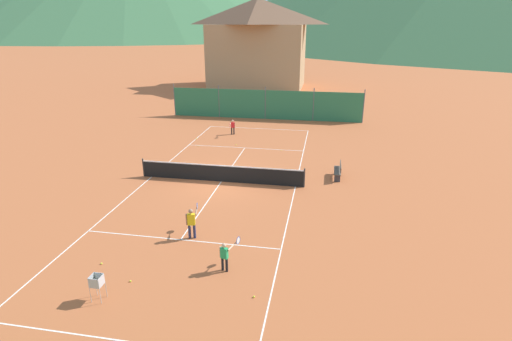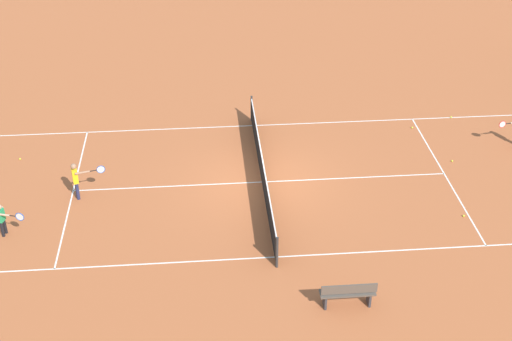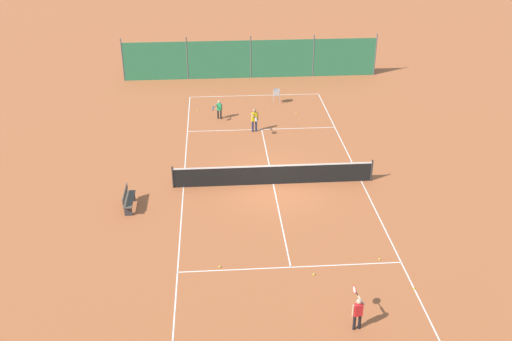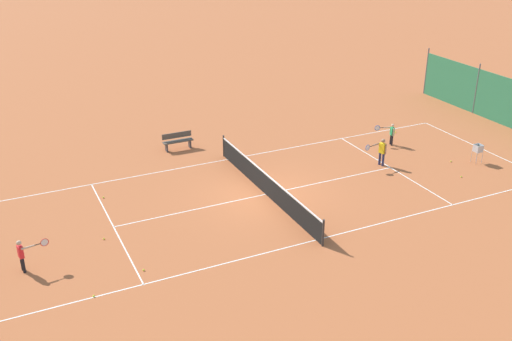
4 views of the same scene
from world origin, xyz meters
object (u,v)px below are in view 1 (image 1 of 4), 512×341
tennis_ball_far_corner (254,297)px  alpine_chalet (258,42)px  tennis_ball_mid_court (130,281)px  tennis_ball_near_corner (281,150)px  courtside_bench (338,170)px  tennis_net (221,173)px  tennis_ball_by_net_right (236,145)px  ball_hopper (97,282)px  player_far_baseline (192,221)px  player_near_baseline (225,254)px  tennis_ball_service_box (198,146)px  player_near_service (233,126)px  tennis_ball_alley_left (196,139)px  tennis_ball_alley_right (101,264)px

tennis_ball_far_corner → alpine_chalet: size_ratio=0.01×
tennis_ball_mid_court → tennis_ball_near_corner: (3.27, 15.59, 0.00)m
courtside_bench → tennis_net: bearing=-165.0°
tennis_ball_by_net_right → tennis_ball_mid_court: bearing=-89.7°
tennis_ball_mid_court → ball_hopper: bearing=-117.6°
tennis_net → player_far_baseline: player_far_baseline is taller
tennis_ball_far_corner → ball_hopper: bearing=-168.6°
tennis_ball_far_corner → tennis_ball_mid_court: bearing=179.2°
player_near_baseline → ball_hopper: 4.22m
player_near_baseline → tennis_ball_by_net_right: (-3.09, 15.05, -0.62)m
tennis_ball_service_box → tennis_ball_near_corner: size_ratio=1.00×
player_near_service → player_far_baseline: size_ratio=0.90×
tennis_net → player_far_baseline: size_ratio=7.04×
player_far_baseline → tennis_ball_far_corner: 4.63m
tennis_ball_by_net_right → ball_hopper: (-0.47, -17.33, 0.62)m
player_near_service → tennis_ball_mid_court: player_near_service is taller
tennis_net → courtside_bench: size_ratio=6.12×
tennis_net → tennis_ball_alley_left: tennis_net is taller
ball_hopper → tennis_ball_far_corner: bearing=11.4°
tennis_ball_near_corner → player_near_service: bearing=140.5°
player_near_service → tennis_ball_service_box: 3.97m
tennis_ball_alley_left → player_near_service: bearing=35.8°
player_near_service → tennis_ball_service_box: player_near_service is taller
tennis_ball_alley_left → alpine_chalet: size_ratio=0.01×
player_near_baseline → alpine_chalet: (-6.35, 42.61, 5.17)m
tennis_ball_alley_right → tennis_ball_near_corner: bearing=72.0°
player_near_baseline → tennis_ball_mid_court: (-3.01, -1.25, -0.62)m
tennis_ball_near_corner → courtside_bench: bearing=-50.2°
tennis_ball_alley_left → tennis_ball_near_corner: bearing=-14.7°
tennis_net → alpine_chalet: alpine_chalet is taller
player_near_baseline → player_near_service: bearing=102.6°
tennis_ball_far_corner → tennis_ball_by_net_right: bearing=104.9°
tennis_ball_far_corner → tennis_ball_near_corner: (-1.00, 15.65, 0.00)m
player_near_service → tennis_ball_by_net_right: (0.90, -2.78, -0.65)m
tennis_ball_alley_left → tennis_ball_near_corner: (6.66, -1.75, 0.00)m
tennis_net → ball_hopper: size_ratio=10.31×
player_far_baseline → alpine_chalet: size_ratio=0.10×
tennis_ball_mid_court → ball_hopper: (-0.54, -1.03, 0.62)m
courtside_bench → tennis_ball_alley_left: bearing=149.0°
tennis_ball_alley_left → tennis_ball_alley_right: bearing=-83.6°
tennis_ball_alley_right → tennis_ball_by_net_right: size_ratio=1.00×
player_near_baseline → player_near_service: 18.27m
tennis_net → ball_hopper: 10.47m
tennis_ball_far_corner → tennis_ball_service_box: size_ratio=1.00×
courtside_bench → tennis_ball_mid_court: bearing=-122.4°
player_far_baseline → tennis_ball_near_corner: player_far_baseline is taller
tennis_ball_alley_left → alpine_chalet: (0.06, 26.53, 5.79)m
tennis_ball_near_corner → courtside_bench: size_ratio=0.04×
tennis_ball_alley_right → tennis_ball_alley_left: same height
tennis_ball_service_box → tennis_ball_near_corner: (5.93, 0.04, 0.00)m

